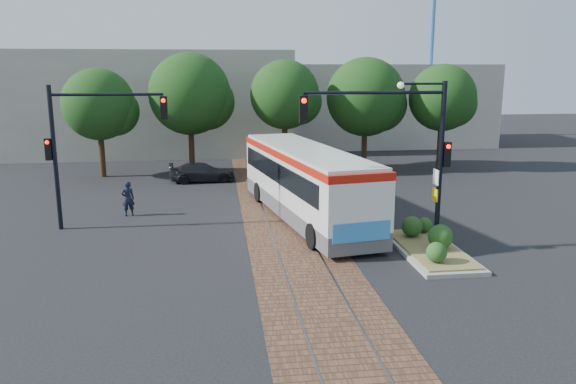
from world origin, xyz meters
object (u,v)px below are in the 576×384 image
object	(u,v)px
signal_pole_main	(408,140)
parked_car	(202,172)
signal_pole_left	(82,137)
officer	(128,199)
city_bus	(305,179)
traffic_island	(429,243)

from	to	relation	value
signal_pole_main	parked_car	size ratio (longest dim) A/B	1.54
signal_pole_left	officer	size ratio (longest dim) A/B	3.72
city_bus	officer	size ratio (longest dim) A/B	7.59
city_bus	parked_car	bearing A→B (deg)	107.45
signal_pole_main	city_bus	bearing A→B (deg)	118.52
signal_pole_left	traffic_island	bearing A→B (deg)	-20.36
traffic_island	parked_car	size ratio (longest dim) A/B	1.34
city_bus	traffic_island	xyz separation A→B (m)	(3.81, -5.33, -1.46)
officer	city_bus	bearing A→B (deg)	148.93
signal_pole_left	parked_car	world-z (taller)	signal_pole_left
city_bus	signal_pole_left	world-z (taller)	signal_pole_left
city_bus	signal_pole_main	distance (m)	6.42
signal_pole_left	signal_pole_main	bearing A→B (deg)	-21.45
traffic_island	signal_pole_left	bearing A→B (deg)	159.64
city_bus	signal_pole_left	xyz separation A→B (m)	(-9.38, -0.44, 2.08)
city_bus	parked_car	xyz separation A→B (m)	(-4.79, 9.16, -1.22)
traffic_island	signal_pole_main	size ratio (longest dim) A/B	0.87
signal_pole_main	signal_pole_left	xyz separation A→B (m)	(-12.23, 4.80, -0.29)
city_bus	officer	distance (m)	8.19
parked_car	signal_pole_main	bearing A→B (deg)	-156.48
city_bus	signal_pole_main	xyz separation A→B (m)	(2.85, -5.24, 2.37)
city_bus	officer	world-z (taller)	city_bus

